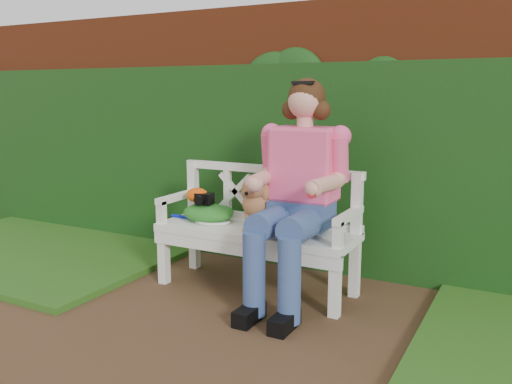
% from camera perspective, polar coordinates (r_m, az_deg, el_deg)
% --- Properties ---
extents(ground, '(60.00, 60.00, 0.00)m').
position_cam_1_polar(ground, '(3.34, -5.66, -15.76)').
color(ground, '#4A331B').
extents(brick_wall, '(10.00, 0.30, 2.20)m').
position_cam_1_polar(brick_wall, '(4.71, 7.01, 5.87)').
color(brick_wall, maroon).
rests_on(brick_wall, ground).
extents(ivy_hedge, '(10.00, 0.18, 1.70)m').
position_cam_1_polar(ivy_hedge, '(4.53, 5.95, 2.53)').
color(ivy_hedge, '#1A4416').
rests_on(ivy_hedge, ground).
extents(grass_left, '(2.60, 2.00, 0.05)m').
position_cam_1_polar(grass_left, '(5.49, -21.68, -5.57)').
color(grass_left, '#214618').
rests_on(grass_left, ground).
extents(garden_bench, '(1.64, 0.79, 0.48)m').
position_cam_1_polar(garden_bench, '(4.09, 0.00, -7.04)').
color(garden_bench, white).
rests_on(garden_bench, ground).
extents(seated_woman, '(0.94, 1.09, 1.63)m').
position_cam_1_polar(seated_woman, '(3.79, 4.74, 0.42)').
color(seated_woman, '#D94676').
rests_on(seated_woman, ground).
extents(dog, '(0.35, 0.43, 0.41)m').
position_cam_1_polar(dog, '(3.93, 0.48, -1.05)').
color(dog, '#BA6C43').
rests_on(dog, garden_bench).
extents(tennis_racket, '(0.60, 0.35, 0.03)m').
position_cam_1_polar(tennis_racket, '(4.21, -4.91, -2.98)').
color(tennis_racket, silver).
rests_on(tennis_racket, garden_bench).
extents(green_bag, '(0.45, 0.38, 0.14)m').
position_cam_1_polar(green_bag, '(4.23, -5.08, -2.16)').
color(green_bag, '#187F28').
rests_on(green_bag, garden_bench).
extents(camera_item, '(0.13, 0.10, 0.09)m').
position_cam_1_polar(camera_item, '(4.20, -5.44, -0.69)').
color(camera_item, black).
rests_on(camera_item, green_bag).
extents(baseball_glove, '(0.21, 0.17, 0.12)m').
position_cam_1_polar(baseball_glove, '(4.25, -6.19, -0.34)').
color(baseball_glove, '#E9500A').
rests_on(baseball_glove, green_bag).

